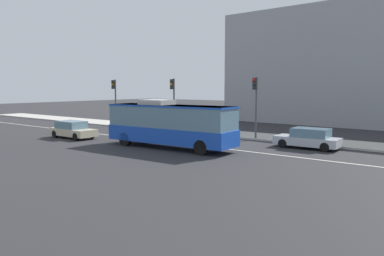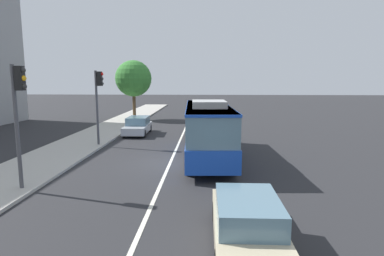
{
  "view_description": "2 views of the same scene",
  "coord_description": "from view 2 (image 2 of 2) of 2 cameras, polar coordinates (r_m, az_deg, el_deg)",
  "views": [
    {
      "loc": [
        18.7,
        -22.29,
        4.4
      ],
      "look_at": [
        2.14,
        -0.53,
        1.37
      ],
      "focal_mm": 34.88,
      "sensor_mm": 36.0,
      "label": 1
    },
    {
      "loc": [
        -17.23,
        -2.01,
        4.6
      ],
      "look_at": [
        2.78,
        -1.09,
        1.56
      ],
      "focal_mm": 29.93,
      "sensor_mm": 36.0,
      "label": 2
    }
  ],
  "objects": [
    {
      "name": "sedan_beige",
      "position": [
        9.31,
        9.73,
        -16.12
      ],
      "size": [
        4.5,
        1.82,
        1.46
      ],
      "rotation": [
        0.0,
        0.0,
        -0.0
      ],
      "color": "#C6B793",
      "rests_on": "ground_plane"
    },
    {
      "name": "ground_plane",
      "position": [
        17.94,
        -3.91,
        -6.23
      ],
      "size": [
        160.0,
        160.0,
        0.0
      ],
      "primitive_type": "plane",
      "color": "#28282B"
    },
    {
      "name": "sidewalk_kerb",
      "position": [
        19.98,
        -24.51,
        -5.26
      ],
      "size": [
        80.0,
        3.94,
        0.14
      ],
      "primitive_type": "cube",
      "color": "#B2ADA3",
      "rests_on": "ground_plane"
    },
    {
      "name": "street_tree_kerbside_left",
      "position": [
        37.28,
        -10.39,
        8.65
      ],
      "size": [
        4.1,
        4.1,
        6.76
      ],
      "color": "#4C3823",
      "rests_on": "ground_plane"
    },
    {
      "name": "transit_bus",
      "position": [
        18.74,
        2.82,
        0.07
      ],
      "size": [
        10.1,
        2.95,
        3.46
      ],
      "rotation": [
        0.0,
        0.0,
        0.05
      ],
      "color": "#1947B7",
      "rests_on": "ground_plane"
    },
    {
      "name": "traffic_light_near_corner",
      "position": [
        22.71,
        -16.31,
        5.68
      ],
      "size": [
        0.33,
        0.62,
        5.2
      ],
      "rotation": [
        0.0,
        0.0,
        -1.6
      ],
      "color": "#47474C",
      "rests_on": "ground_plane"
    },
    {
      "name": "sedan_silver",
      "position": [
        27.45,
        -9.63,
        0.41
      ],
      "size": [
        4.54,
        1.89,
        1.46
      ],
      "rotation": [
        0.0,
        0.0,
        3.16
      ],
      "color": "#B7BABF",
      "rests_on": "ground_plane"
    },
    {
      "name": "lane_centre_line",
      "position": [
        17.94,
        -3.91,
        -6.22
      ],
      "size": [
        76.0,
        0.16,
        0.01
      ],
      "primitive_type": "cube",
      "color": "silver",
      "rests_on": "ground_plane"
    },
    {
      "name": "traffic_light_far_corner",
      "position": [
        14.58,
        -28.49,
        3.51
      ],
      "size": [
        0.32,
        0.62,
        5.2
      ],
      "rotation": [
        0.0,
        0.0,
        -1.55
      ],
      "color": "#47474C",
      "rests_on": "ground_plane"
    }
  ]
}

